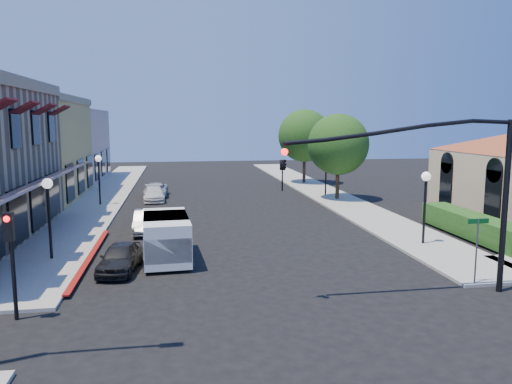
{
  "coord_description": "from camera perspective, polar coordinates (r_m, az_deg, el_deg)",
  "views": [
    {
      "loc": [
        -3.1,
        -13.83,
        5.97
      ],
      "look_at": [
        0.57,
        9.29,
        2.6
      ],
      "focal_mm": 35.0,
      "sensor_mm": 36.0,
      "label": 1
    }
  ],
  "objects": [
    {
      "name": "ground",
      "position": [
        15.37,
        3.46,
        -14.67
      ],
      "size": [
        120.0,
        120.0,
        0.0
      ],
      "primitive_type": "plane",
      "color": "black",
      "rests_on": "ground"
    },
    {
      "name": "sidewalk_left",
      "position": [
        41.64,
        -16.72,
        -0.32
      ],
      "size": [
        3.5,
        50.0,
        0.12
      ],
      "primitive_type": "cube",
      "color": "gray",
      "rests_on": "ground"
    },
    {
      "name": "sidewalk_right",
      "position": [
        42.92,
        7.1,
        0.21
      ],
      "size": [
        3.5,
        50.0,
        0.12
      ],
      "primitive_type": "cube",
      "color": "gray",
      "rests_on": "ground"
    },
    {
      "name": "curb_red_strip",
      "position": [
        22.94,
        -18.37,
        -7.32
      ],
      "size": [
        0.25,
        10.0,
        0.06
      ],
      "primitive_type": "cube",
      "color": "maroon",
      "rests_on": "ground"
    },
    {
      "name": "yellow_stucco_building",
      "position": [
        41.77,
        -26.36,
        4.36
      ],
      "size": [
        10.0,
        12.0,
        7.6
      ],
      "primitive_type": "cube",
      "color": "tan",
      "rests_on": "ground"
    },
    {
      "name": "pink_stucco_building",
      "position": [
        53.34,
        -22.54,
        4.91
      ],
      "size": [
        10.0,
        12.0,
        7.0
      ],
      "primitive_type": "cube",
      "color": "beige",
      "rests_on": "ground"
    },
    {
      "name": "hedge",
      "position": [
        27.85,
        23.44,
        -4.87
      ],
      "size": [
        1.4,
        8.0,
        1.1
      ],
      "primitive_type": "cube",
      "color": "#1E4814",
      "rests_on": "ground"
    },
    {
      "name": "street_tree_a",
      "position": [
        37.79,
        9.39,
        5.39
      ],
      "size": [
        4.56,
        4.56,
        6.48
      ],
      "color": "black",
      "rests_on": "ground"
    },
    {
      "name": "street_tree_b",
      "position": [
        47.37,
        5.57,
        6.43
      ],
      "size": [
        4.94,
        4.94,
        7.02
      ],
      "color": "black",
      "rests_on": "ground"
    },
    {
      "name": "signal_mast_arm",
      "position": [
        17.85,
        21.18,
        1.59
      ],
      "size": [
        8.01,
        0.39,
        6.0
      ],
      "color": "black",
      "rests_on": "ground"
    },
    {
      "name": "secondary_signal",
      "position": [
        16.41,
        -26.25,
        -5.52
      ],
      "size": [
        0.28,
        0.42,
        3.32
      ],
      "color": "black",
      "rests_on": "ground"
    },
    {
      "name": "street_name_sign",
      "position": [
        19.68,
        23.95,
        -5.05
      ],
      "size": [
        0.8,
        0.06,
        2.5
      ],
      "color": "#595B5E",
      "rests_on": "ground"
    },
    {
      "name": "lamppost_left_near",
      "position": [
        22.71,
        -22.67,
        -0.63
      ],
      "size": [
        0.44,
        0.44,
        3.57
      ],
      "color": "black",
      "rests_on": "ground"
    },
    {
      "name": "lamppost_left_far",
      "position": [
        36.37,
        -17.54,
        2.71
      ],
      "size": [
        0.44,
        0.44,
        3.57
      ],
      "color": "black",
      "rests_on": "ground"
    },
    {
      "name": "lamppost_right_near",
      "position": [
        24.93,
        18.81,
        0.3
      ],
      "size": [
        0.44,
        0.44,
        3.57
      ],
      "color": "black",
      "rests_on": "ground"
    },
    {
      "name": "lamppost_right_far",
      "position": [
        39.7,
        8.02,
        3.44
      ],
      "size": [
        0.44,
        0.44,
        3.57
      ],
      "color": "black",
      "rests_on": "ground"
    },
    {
      "name": "white_van",
      "position": [
        21.73,
        -10.23,
        -4.86
      ],
      "size": [
        2.12,
        4.43,
        1.92
      ],
      "color": "white",
      "rests_on": "ground"
    },
    {
      "name": "parked_car_a",
      "position": [
        20.68,
        -15.27,
        -7.24
      ],
      "size": [
        1.79,
        3.5,
        1.14
      ],
      "primitive_type": "imported",
      "rotation": [
        0.0,
        0.0,
        -0.14
      ],
      "color": "black",
      "rests_on": "ground"
    },
    {
      "name": "parked_car_b",
      "position": [
        27.41,
        -12.41,
        -3.32
      ],
      "size": [
        1.26,
        3.6,
        1.18
      ],
      "primitive_type": "imported",
      "rotation": [
        0.0,
        0.0,
        0.0
      ],
      "color": "#929497",
      "rests_on": "ground"
    },
    {
      "name": "parked_car_c",
      "position": [
        37.94,
        -11.58,
        -0.21
      ],
      "size": [
        1.7,
        3.8,
        1.08
      ],
      "primitive_type": "imported",
      "rotation": [
        0.0,
        0.0,
        0.05
      ],
      "color": "silver",
      "rests_on": "ground"
    },
    {
      "name": "parked_car_d",
      "position": [
        40.23,
        -11.37,
        0.25
      ],
      "size": [
        1.86,
        3.84,
        1.05
      ],
      "primitive_type": "imported",
      "rotation": [
        0.0,
        0.0,
        -0.03
      ],
      "color": "#BABDC0",
      "rests_on": "ground"
    }
  ]
}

